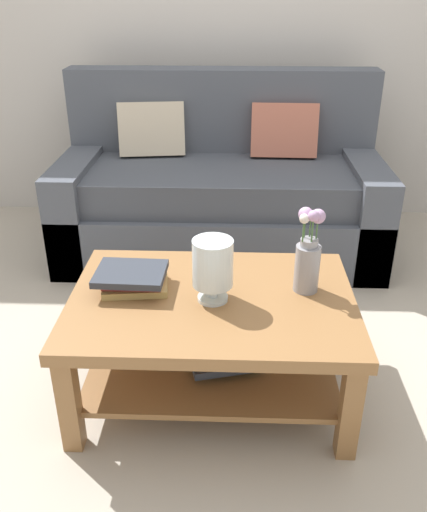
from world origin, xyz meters
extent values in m
plane|color=#ADA393|center=(0.00, 0.00, 0.00)|extent=(10.00, 10.00, 0.00)
cube|color=#BCB7B2|center=(0.00, 1.65, 1.35)|extent=(6.40, 0.12, 2.70)
cube|color=#474C56|center=(-0.03, 0.91, 0.18)|extent=(1.91, 0.90, 0.36)
cube|color=#40444E|center=(-0.03, 0.88, 0.46)|extent=(1.67, 0.74, 0.20)
cube|color=#474C56|center=(-0.03, 1.26, 0.71)|extent=(1.91, 0.20, 0.70)
cube|color=#474C56|center=(-0.89, 0.91, 0.30)|extent=(0.20, 0.90, 0.60)
cube|color=#474C56|center=(0.82, 0.91, 0.30)|extent=(0.20, 0.90, 0.60)
cube|color=beige|center=(-0.46, 1.12, 0.72)|extent=(0.42, 0.23, 0.34)
cube|color=#B26651|center=(0.35, 1.12, 0.72)|extent=(0.40, 0.19, 0.34)
cube|color=olive|center=(-0.03, -0.41, 0.43)|extent=(1.10, 0.77, 0.05)
cube|color=olive|center=(-0.53, -0.74, 0.20)|extent=(0.07, 0.07, 0.40)
cube|color=olive|center=(0.46, -0.74, 0.20)|extent=(0.07, 0.07, 0.40)
cube|color=olive|center=(-0.53, -0.08, 0.20)|extent=(0.07, 0.07, 0.40)
cube|color=olive|center=(0.46, -0.08, 0.20)|extent=(0.07, 0.07, 0.40)
cube|color=olive|center=(-0.03, -0.41, 0.14)|extent=(0.98, 0.65, 0.02)
cube|color=#51704C|center=(0.02, -0.38, 0.17)|extent=(0.29, 0.22, 0.03)
cube|color=#2D333D|center=(0.02, -0.45, 0.20)|extent=(0.32, 0.26, 0.03)
cube|color=tan|center=(-0.34, -0.36, 0.47)|extent=(0.27, 0.20, 0.03)
cube|color=#993833|center=(-0.34, -0.36, 0.49)|extent=(0.23, 0.15, 0.03)
cube|color=#2D333D|center=(-0.35, -0.36, 0.52)|extent=(0.28, 0.22, 0.03)
cylinder|color=silver|center=(-0.03, -0.43, 0.46)|extent=(0.12, 0.12, 0.02)
cylinder|color=silver|center=(-0.03, -0.43, 0.49)|extent=(0.04, 0.04, 0.05)
cylinder|color=silver|center=(-0.03, -0.43, 0.61)|extent=(0.15, 0.15, 0.18)
sphere|color=tan|center=(-0.05, -0.43, 0.57)|extent=(0.04, 0.04, 0.04)
sphere|color=beige|center=(0.00, -0.42, 0.57)|extent=(0.05, 0.05, 0.05)
cylinder|color=gray|center=(0.33, -0.34, 0.55)|extent=(0.10, 0.10, 0.19)
cylinder|color=gray|center=(0.33, -0.34, 0.66)|extent=(0.07, 0.07, 0.03)
cylinder|color=#426638|center=(0.36, -0.33, 0.71)|extent=(0.01, 0.01, 0.07)
sphere|color=#B28CB7|center=(0.36, -0.33, 0.76)|extent=(0.06, 0.06, 0.06)
cylinder|color=#426638|center=(0.34, -0.31, 0.71)|extent=(0.01, 0.01, 0.07)
sphere|color=#C66B7A|center=(0.34, -0.31, 0.76)|extent=(0.04, 0.04, 0.04)
cylinder|color=#426638|center=(0.31, -0.32, 0.71)|extent=(0.01, 0.01, 0.08)
sphere|color=#B28CB7|center=(0.31, -0.32, 0.76)|extent=(0.06, 0.06, 0.06)
cylinder|color=#426638|center=(0.30, -0.36, 0.71)|extent=(0.01, 0.01, 0.08)
sphere|color=silver|center=(0.30, -0.36, 0.76)|extent=(0.04, 0.04, 0.04)
cylinder|color=#426638|center=(0.34, -0.36, 0.72)|extent=(0.01, 0.01, 0.09)
sphere|color=#B28CB7|center=(0.34, -0.36, 0.78)|extent=(0.04, 0.04, 0.04)
camera|label=1|loc=(0.04, -2.20, 1.54)|focal=38.23mm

